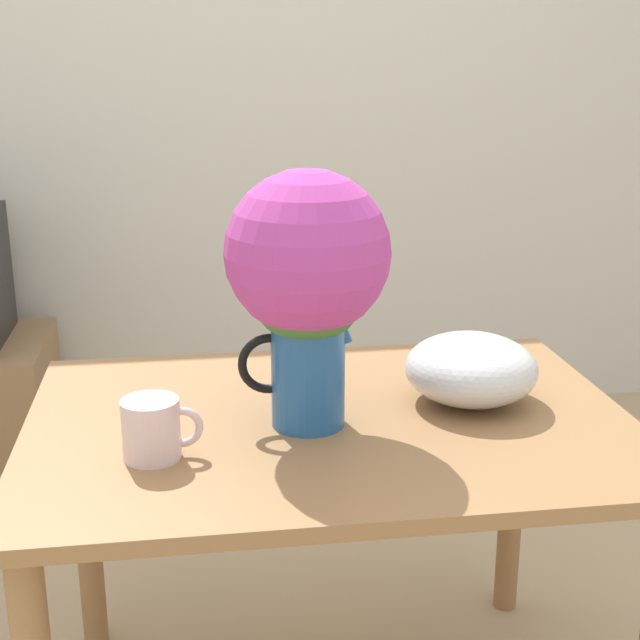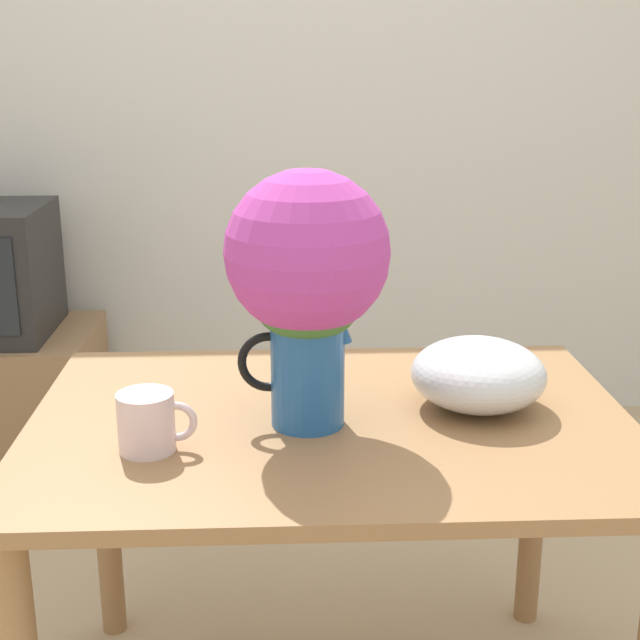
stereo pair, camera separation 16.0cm
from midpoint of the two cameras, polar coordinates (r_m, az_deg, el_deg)
The scene contains 6 objects.
wall_back at distance 3.40m, azimuth -1.25°, elevation 14.84°, with size 8.00×0.05×2.60m.
table at distance 1.80m, azimuth 3.29°, elevation -9.38°, with size 1.18×0.84×0.73m.
flower_vase at distance 1.64m, azimuth 1.97°, elevation 3.06°, with size 0.31×0.31×0.49m.
coffee_mug at distance 1.61m, azimuth -8.16°, elevation -6.54°, with size 0.14×0.10×0.11m.
white_bowl at distance 1.82m, azimuth 12.59°, elevation -3.44°, with size 0.27×0.27×0.14m.
tv_stand at distance 3.37m, azimuth -18.56°, elevation -4.63°, with size 0.69×0.54×0.47m.
Camera 2 is at (-0.01, -1.59, 1.41)m, focal length 50.00 mm.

